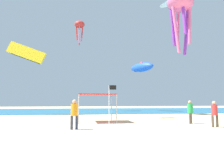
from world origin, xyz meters
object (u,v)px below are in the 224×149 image
at_px(kite_parafoil_yellow, 26,53).
at_px(kite_octopus_red, 80,26).
at_px(person_near_tent, 214,112).
at_px(person_leftmost, 190,110).
at_px(banner_flag, 110,100).
at_px(canopy_tent, 96,95).
at_px(kite_delta_white, 168,2).
at_px(kite_octopus_pink, 180,6).
at_px(kite_inflatable_blue, 142,67).
at_px(person_central, 74,112).

bearing_deg(kite_parafoil_yellow, kite_octopus_red, 61.66).
relative_size(person_near_tent, person_leftmost, 0.98).
bearing_deg(kite_parafoil_yellow, person_near_tent, -33.61).
bearing_deg(person_near_tent, banner_flag, -20.08).
relative_size(canopy_tent, kite_delta_white, 0.85).
xyz_separation_m(person_leftmost, kite_delta_white, (7.73, 22.05, 19.20)).
xyz_separation_m(canopy_tent, kite_octopus_pink, (10.71, 5.70, 11.15)).
xyz_separation_m(kite_octopus_pink, kite_octopus_red, (-12.13, 13.86, 1.42)).
distance_m(canopy_tent, person_leftmost, 7.77).
relative_size(canopy_tent, banner_flag, 1.02).
relative_size(kite_parafoil_yellow, kite_octopus_red, 1.26).
relative_size(person_leftmost, kite_inflatable_blue, 0.33).
bearing_deg(person_near_tent, kite_parafoil_yellow, -39.15).
distance_m(canopy_tent, person_near_tent, 9.29).
xyz_separation_m(kite_octopus_pink, kite_delta_white, (4.32, 13.94, 6.87)).
bearing_deg(kite_inflatable_blue, person_leftmost, -31.76).
height_order(banner_flag, kite_inflatable_blue, kite_inflatable_blue).
height_order(kite_octopus_pink, kite_parafoil_yellow, kite_octopus_pink).
relative_size(person_central, kite_octopus_red, 0.46).
bearing_deg(banner_flag, person_leftmost, -6.98).
bearing_deg(canopy_tent, kite_parafoil_yellow, 126.56).
distance_m(person_leftmost, kite_delta_white, 30.24).
distance_m(person_leftmost, kite_inflatable_blue, 21.73).
relative_size(banner_flag, kite_octopus_red, 0.73).
height_order(canopy_tent, kite_octopus_red, kite_octopus_red).
bearing_deg(kite_inflatable_blue, banner_flag, -49.02).
bearing_deg(kite_delta_white, kite_octopus_pink, 167.59).
bearing_deg(canopy_tent, person_central, -110.77).
height_order(person_near_tent, kite_octopus_red, kite_octopus_red).
relative_size(person_near_tent, kite_parafoil_yellow, 0.34).
distance_m(person_near_tent, person_leftmost, 2.61).
relative_size(person_near_tent, kite_octopus_red, 0.43).
xyz_separation_m(banner_flag, kite_octopus_red, (-2.36, 21.19, 12.95)).
relative_size(person_near_tent, kite_delta_white, 0.49).
xyz_separation_m(canopy_tent, person_near_tent, (7.75, -4.98, -1.20)).
height_order(person_central, kite_inflatable_blue, kite_inflatable_blue).
bearing_deg(person_leftmost, person_near_tent, 49.18).
distance_m(person_near_tent, kite_octopus_pink, 16.59).
distance_m(person_near_tent, kite_delta_white, 32.07).
relative_size(canopy_tent, person_leftmost, 1.69).
distance_m(canopy_tent, kite_octopus_pink, 16.48).
xyz_separation_m(canopy_tent, banner_flag, (0.94, -1.63, -0.38)).
bearing_deg(kite_delta_white, person_near_tent, 168.34).
bearing_deg(person_central, kite_inflatable_blue, -138.62).
relative_size(kite_octopus_pink, kite_parafoil_yellow, 1.45).
height_order(canopy_tent, person_central, canopy_tent).
bearing_deg(kite_octopus_red, kite_delta_white, 30.13).
distance_m(person_near_tent, person_central, 9.56).
bearing_deg(person_near_tent, canopy_tent, -26.60).
relative_size(person_central, kite_parafoil_yellow, 0.36).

